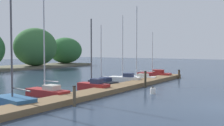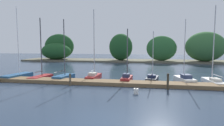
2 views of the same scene
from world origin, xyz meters
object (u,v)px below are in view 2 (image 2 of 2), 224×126
at_px(sailboat_4, 127,78).
at_px(sailboat_5, 152,78).
at_px(sailboat_3, 94,76).
at_px(mooring_piling_1, 70,80).
at_px(channel_buoy_0, 136,91).
at_px(sailboat_6, 184,79).
at_px(mooring_piling_2, 168,81).
at_px(sailboat_7, 213,80).
at_px(sailboat_1, 42,76).
at_px(sailboat_2, 65,76).
at_px(sailboat_0, 19,76).

distance_m(sailboat_4, sailboat_5, 2.89).
xyz_separation_m(sailboat_3, sailboat_4, (3.93, -1.00, 0.03)).
bearing_deg(sailboat_3, mooring_piling_1, 161.57).
bearing_deg(channel_buoy_0, sailboat_6, 47.92).
xyz_separation_m(sailboat_5, channel_buoy_0, (-1.56, -5.66, -0.10)).
relative_size(sailboat_5, mooring_piling_1, 4.58).
relative_size(sailboat_4, mooring_piling_2, 3.94).
distance_m(sailboat_7, mooring_piling_1, 14.33).
bearing_deg(channel_buoy_0, sailboat_1, 156.97).
bearing_deg(channel_buoy_0, sailboat_7, 34.60).
distance_m(sailboat_1, sailboat_7, 18.72).
bearing_deg(sailboat_6, sailboat_7, -103.99).
bearing_deg(mooring_piling_2, sailboat_5, 107.01).
bearing_deg(sailboat_6, sailboat_5, 72.51).
height_order(sailboat_6, sailboat_7, sailboat_7).
bearing_deg(mooring_piling_2, sailboat_2, 165.26).
distance_m(sailboat_3, sailboat_7, 12.62).
bearing_deg(sailboat_7, sailboat_2, 86.86).
bearing_deg(sailboat_3, channel_buoy_0, -136.89).
bearing_deg(sailboat_6, sailboat_3, 76.52).
distance_m(sailboat_4, mooring_piling_1, 5.94).
height_order(sailboat_1, mooring_piling_2, sailboat_1).
relative_size(sailboat_2, sailboat_5, 1.26).
distance_m(sailboat_2, sailboat_3, 3.37).
bearing_deg(sailboat_1, sailboat_3, -76.58).
bearing_deg(mooring_piling_1, sailboat_3, 70.33).
distance_m(sailboat_0, sailboat_5, 15.67).
xyz_separation_m(sailboat_6, mooring_piling_1, (-11.22, -3.40, 0.22)).
relative_size(sailboat_1, sailboat_3, 0.89).
bearing_deg(sailboat_3, sailboat_4, -103.06).
height_order(sailboat_5, sailboat_6, sailboat_6).
relative_size(sailboat_5, sailboat_6, 0.82).
xyz_separation_m(sailboat_3, mooring_piling_1, (-1.34, -3.74, 0.18)).
bearing_deg(sailboat_4, sailboat_7, -82.16).
height_order(sailboat_7, mooring_piling_2, sailboat_7).
distance_m(mooring_piling_1, mooring_piling_2, 9.11).
xyz_separation_m(sailboat_2, sailboat_6, (13.15, 0.48, -0.01)).
bearing_deg(mooring_piling_2, sailboat_3, 154.42).
bearing_deg(mooring_piling_1, sailboat_1, 149.32).
height_order(sailboat_1, sailboat_4, sailboat_1).
xyz_separation_m(sailboat_4, sailboat_5, (2.71, 1.00, -0.12)).
bearing_deg(sailboat_3, sailboat_2, 105.29).
height_order(sailboat_3, sailboat_7, sailboat_3).
relative_size(sailboat_1, sailboat_5, 1.30).
height_order(sailboat_3, sailboat_4, sailboat_3).
height_order(sailboat_0, mooring_piling_2, sailboat_0).
distance_m(sailboat_6, channel_buoy_0, 7.17).
bearing_deg(mooring_piling_2, sailboat_0, 170.84).
relative_size(sailboat_7, mooring_piling_2, 5.46).
bearing_deg(sailboat_4, mooring_piling_2, -121.01).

